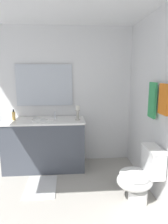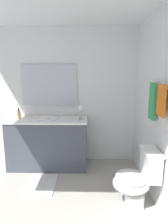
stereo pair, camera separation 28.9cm
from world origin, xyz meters
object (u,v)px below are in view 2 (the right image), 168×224
Objects in this scene: vanity_cabinet at (48,143)px; toilet at (137,180)px; sink_basin at (48,121)px; towel_near_vanity at (152,101)px; bath_mat at (41,184)px; mirror at (49,85)px; towel_bar at (159,85)px; soap_bottle at (19,114)px; towel_center at (161,100)px; candle_holder_tall at (80,112)px.

vanity_cabinet is 1.70m from toilet.
towel_near_vanity is at bearing 61.02° from sink_basin.
towel_near_vanity reaches higher than bath_mat.
mirror is 1.63× the size of towel_bar.
sink_basin is at bearing -129.91° from toilet.
soap_bottle is (-0.02, -0.50, 0.51)m from vanity_cabinet.
towel_center is (1.16, 2.01, 0.41)m from soap_bottle.
candle_holder_tall is 0.40× the size of towel_bar.
soap_bottle is 0.51× the size of towel_center.
soap_bottle is 2.33m from towel_bar.
mirror is 0.74m from soap_bottle.
toilet is (1.04, 0.73, -0.63)m from candle_holder_tall.
towel_near_vanity is (0.83, 1.51, 0.47)m from sink_basin.
mirror reaches higher than bath_mat.
towel_bar is 2.17m from bath_mat.
towel_center is (1.08, 0.94, 0.36)m from candle_holder_tall.
sink_basin is 0.54× the size of toilet.
sink_basin is 2.23× the size of soap_bottle.
towel_bar is at bearing 76.68° from bath_mat.
towel_near_vanity is (0.86, 2.01, 0.36)m from soap_bottle.
sink_basin reaches higher than bath_mat.
candle_holder_tall is (0.34, 0.57, -0.44)m from mirror.
towel_near_vanity is at bearing 141.37° from toilet.
towel_center reaches higher than candle_holder_tall.
towel_near_vanity reaches higher than vanity_cabinet.
towel_bar is at bearing 63.51° from soap_bottle.
towel_near_vanity is at bearing 82.08° from bath_mat.
vanity_cabinet is at bearing -180.00° from bath_mat.
toilet is at bearing 58.31° from soap_bottle.
bath_mat is (-0.21, -1.51, -1.29)m from towel_near_vanity.
vanity_cabinet is 0.40m from sink_basin.
candle_holder_tall is at bearing -134.29° from towel_bar.
towel_near_vanity reaches higher than soap_bottle.
towel_bar is (0.99, 1.53, 0.68)m from sink_basin.
towel_bar is (0.99, 1.53, 1.07)m from vanity_cabinet.
mirror is 1.32× the size of toilet.
toilet is at bearing 50.09° from sink_basin.
towel_bar is at bearing 115.06° from toilet.
towel_center is (0.05, 0.20, 0.99)m from toilet.
soap_bottle is (-0.08, -1.07, -0.05)m from candle_holder_tall.
bath_mat is at bearing -103.32° from towel_bar.
sink_basin is at bearing 0.20° from mirror.
sink_basin is at bearing 179.91° from bath_mat.
vanity_cabinet is at bearing -122.87° from towel_bar.
vanity_cabinet is at bearing 87.48° from soap_bottle.
mirror is 2.07m from towel_center.
towel_bar is (0.93, 0.95, 0.51)m from candle_holder_tall.
bath_mat is (0.57, -0.57, -0.99)m from candle_holder_tall.
sink_basin is 1.66× the size of candle_holder_tall.
bath_mat is at bearing -108.78° from towel_center.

